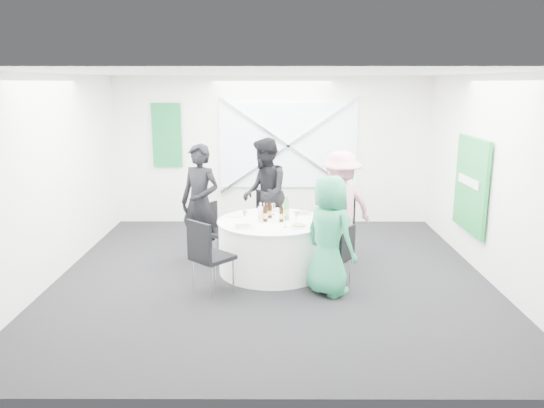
{
  "coord_description": "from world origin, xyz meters",
  "views": [
    {
      "loc": [
        0.02,
        -7.09,
        2.69
      ],
      "look_at": [
        0.0,
        0.2,
        1.0
      ],
      "focal_mm": 35.0,
      "sensor_mm": 36.0,
      "label": 1
    }
  ],
  "objects_px": {
    "chair_back_left": "(215,227)",
    "person_woman_green": "(329,236)",
    "banquet_table": "(272,246)",
    "chair_front_left": "(207,251)",
    "chair_back": "(268,214)",
    "person_man_back_left": "(200,203)",
    "person_woman_pink": "(340,207)",
    "person_man_back": "(265,194)",
    "chair_front_right": "(340,252)",
    "chair_back_right": "(339,220)",
    "green_water_bottle": "(287,210)",
    "clear_water_bottle": "(261,214)"
  },
  "relations": [
    {
      "from": "chair_back_left",
      "to": "clear_water_bottle",
      "type": "height_order",
      "value": "clear_water_bottle"
    },
    {
      "from": "person_man_back_left",
      "to": "banquet_table",
      "type": "bearing_deg",
      "value": 0.0
    },
    {
      "from": "chair_front_right",
      "to": "person_man_back_left",
      "type": "distance_m",
      "value": 2.35
    },
    {
      "from": "banquet_table",
      "to": "green_water_bottle",
      "type": "relative_size",
      "value": 4.69
    },
    {
      "from": "banquet_table",
      "to": "chair_back_left",
      "type": "distance_m",
      "value": 1.04
    },
    {
      "from": "chair_front_right",
      "to": "chair_front_left",
      "type": "height_order",
      "value": "chair_front_left"
    },
    {
      "from": "chair_back_right",
      "to": "chair_front_right",
      "type": "xyz_separation_m",
      "value": [
        -0.13,
        -1.29,
        -0.09
      ]
    },
    {
      "from": "chair_front_left",
      "to": "person_woman_green",
      "type": "bearing_deg",
      "value": -134.42
    },
    {
      "from": "chair_back",
      "to": "person_woman_green",
      "type": "height_order",
      "value": "person_woman_green"
    },
    {
      "from": "banquet_table",
      "to": "chair_front_left",
      "type": "relative_size",
      "value": 1.56
    },
    {
      "from": "banquet_table",
      "to": "person_man_back",
      "type": "distance_m",
      "value": 1.25
    },
    {
      "from": "person_woman_pink",
      "to": "person_woman_green",
      "type": "bearing_deg",
      "value": 53.0
    },
    {
      "from": "chair_back",
      "to": "person_woman_pink",
      "type": "distance_m",
      "value": 1.36
    },
    {
      "from": "chair_front_right",
      "to": "green_water_bottle",
      "type": "distance_m",
      "value": 1.05
    },
    {
      "from": "chair_back_left",
      "to": "chair_front_right",
      "type": "bearing_deg",
      "value": -92.23
    },
    {
      "from": "chair_back",
      "to": "chair_front_right",
      "type": "bearing_deg",
      "value": -65.91
    },
    {
      "from": "chair_back",
      "to": "chair_front_left",
      "type": "xyz_separation_m",
      "value": [
        -0.76,
        -2.12,
        0.04
      ]
    },
    {
      "from": "banquet_table",
      "to": "person_man_back_left",
      "type": "bearing_deg",
      "value": 153.46
    },
    {
      "from": "chair_back_right",
      "to": "green_water_bottle",
      "type": "height_order",
      "value": "green_water_bottle"
    },
    {
      "from": "banquet_table",
      "to": "person_man_back",
      "type": "height_order",
      "value": "person_man_back"
    },
    {
      "from": "chair_front_left",
      "to": "person_woman_pink",
      "type": "relative_size",
      "value": 0.59
    },
    {
      "from": "chair_front_right",
      "to": "person_woman_green",
      "type": "distance_m",
      "value": 0.36
    },
    {
      "from": "chair_back",
      "to": "banquet_table",
      "type": "bearing_deg",
      "value": -90.0
    },
    {
      "from": "chair_back_left",
      "to": "person_man_back",
      "type": "distance_m",
      "value": 1.04
    },
    {
      "from": "chair_back",
      "to": "chair_back_right",
      "type": "bearing_deg",
      "value": -31.24
    },
    {
      "from": "chair_front_right",
      "to": "person_woman_pink",
      "type": "height_order",
      "value": "person_woman_pink"
    },
    {
      "from": "person_man_back_left",
      "to": "clear_water_bottle",
      "type": "bearing_deg",
      "value": -6.52
    },
    {
      "from": "chair_front_right",
      "to": "person_woman_green",
      "type": "xyz_separation_m",
      "value": [
        -0.16,
        -0.17,
        0.28
      ]
    },
    {
      "from": "chair_back_right",
      "to": "person_woman_pink",
      "type": "bearing_deg",
      "value": -34.26
    },
    {
      "from": "banquet_table",
      "to": "chair_front_right",
      "type": "xyz_separation_m",
      "value": [
        0.89,
        -0.65,
        0.12
      ]
    },
    {
      "from": "person_woman_pink",
      "to": "clear_water_bottle",
      "type": "xyz_separation_m",
      "value": [
        -1.18,
        -0.52,
        0.02
      ]
    },
    {
      "from": "banquet_table",
      "to": "chair_back_right",
      "type": "relative_size",
      "value": 1.55
    },
    {
      "from": "chair_front_right",
      "to": "chair_back_right",
      "type": "bearing_deg",
      "value": -150.08
    },
    {
      "from": "banquet_table",
      "to": "person_man_back",
      "type": "bearing_deg",
      "value": 96.21
    },
    {
      "from": "person_man_back",
      "to": "person_woman_green",
      "type": "height_order",
      "value": "person_man_back"
    },
    {
      "from": "person_man_back_left",
      "to": "clear_water_bottle",
      "type": "height_order",
      "value": "person_man_back_left"
    },
    {
      "from": "chair_back",
      "to": "person_man_back",
      "type": "distance_m",
      "value": 0.38
    },
    {
      "from": "chair_back_left",
      "to": "person_woman_green",
      "type": "bearing_deg",
      "value": -98.46
    },
    {
      "from": "chair_back",
      "to": "person_man_back_left",
      "type": "distance_m",
      "value": 1.28
    },
    {
      "from": "clear_water_bottle",
      "to": "person_woman_pink",
      "type": "bearing_deg",
      "value": 23.75
    },
    {
      "from": "chair_front_right",
      "to": "clear_water_bottle",
      "type": "xyz_separation_m",
      "value": [
        -1.05,
        0.59,
        0.37
      ]
    },
    {
      "from": "person_man_back",
      "to": "chair_back_left",
      "type": "bearing_deg",
      "value": -58.09
    },
    {
      "from": "chair_back_left",
      "to": "person_man_back",
      "type": "height_order",
      "value": "person_man_back"
    },
    {
      "from": "banquet_table",
      "to": "chair_back_right",
      "type": "xyz_separation_m",
      "value": [
        1.03,
        0.64,
        0.21
      ]
    },
    {
      "from": "person_man_back",
      "to": "person_woman_green",
      "type": "relative_size",
      "value": 1.17
    },
    {
      "from": "chair_front_left",
      "to": "person_woman_green",
      "type": "xyz_separation_m",
      "value": [
        1.55,
        0.08,
        0.19
      ]
    },
    {
      "from": "chair_front_right",
      "to": "chair_back_left",
      "type": "bearing_deg",
      "value": -87.92
    },
    {
      "from": "person_man_back_left",
      "to": "person_woman_green",
      "type": "bearing_deg",
      "value": -10.13
    },
    {
      "from": "chair_back_left",
      "to": "person_man_back",
      "type": "xyz_separation_m",
      "value": [
        0.75,
        0.59,
        0.4
      ]
    },
    {
      "from": "green_water_bottle",
      "to": "person_man_back",
      "type": "bearing_deg",
      "value": 107.07
    }
  ]
}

